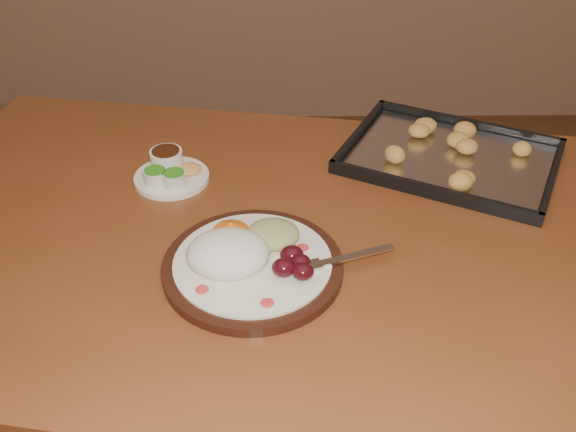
{
  "coord_description": "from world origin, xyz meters",
  "views": [
    {
      "loc": [
        -0.12,
        -0.78,
        1.46
      ],
      "look_at": [
        -0.11,
        0.15,
        0.77
      ],
      "focal_mm": 40.0,
      "sensor_mm": 36.0,
      "label": 1
    }
  ],
  "objects": [
    {
      "name": "dinner_plate",
      "position": [
        -0.17,
        0.03,
        0.77
      ],
      "size": [
        0.39,
        0.3,
        0.07
      ],
      "rotation": [
        0.0,
        0.0,
        -0.14
      ],
      "color": "black",
      "rests_on": "dining_table"
    },
    {
      "name": "condiment_saucer",
      "position": [
        -0.34,
        0.3,
        0.77
      ],
      "size": [
        0.15,
        0.15,
        0.05
      ],
      "rotation": [
        0.0,
        0.0,
        0.08
      ],
      "color": "white",
      "rests_on": "dining_table"
    },
    {
      "name": "baking_tray",
      "position": [
        0.23,
        0.36,
        0.76
      ],
      "size": [
        0.51,
        0.47,
        0.04
      ],
      "rotation": [
        0.0,
        0.0,
        -0.47
      ],
      "color": "black",
      "rests_on": "dining_table"
    },
    {
      "name": "dining_table",
      "position": [
        -0.11,
        0.12,
        0.65
      ],
      "size": [
        1.63,
        1.14,
        0.75
      ],
      "rotation": [
        0.0,
        0.0,
        -0.17
      ],
      "color": "brown",
      "rests_on": "ground"
    }
  ]
}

